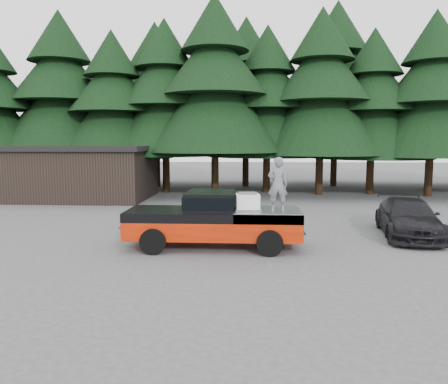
# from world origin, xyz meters

# --- Properties ---
(ground) EXTENTS (120.00, 120.00, 0.00)m
(ground) POSITION_xyz_m (0.00, 0.00, 0.00)
(ground) COLOR #454547
(ground) RESTS_ON ground
(pickup_truck) EXTENTS (6.00, 2.04, 1.33)m
(pickup_truck) POSITION_xyz_m (0.11, -0.21, 0.67)
(pickup_truck) COLOR red
(pickup_truck) RESTS_ON ground
(truck_cab) EXTENTS (1.66, 1.90, 0.59)m
(truck_cab) POSITION_xyz_m (0.01, -0.21, 1.62)
(truck_cab) COLOR black
(truck_cab) RESTS_ON pickup_truck
(air_compressor) EXTENTS (0.81, 0.70, 0.52)m
(air_compressor) POSITION_xyz_m (1.26, -0.43, 1.59)
(air_compressor) COLOR white
(air_compressor) RESTS_ON pickup_truck
(man_on_bed) EXTENTS (0.65, 0.43, 1.76)m
(man_on_bed) POSITION_xyz_m (2.23, -0.55, 2.21)
(man_on_bed) COLOR slate
(man_on_bed) RESTS_ON pickup_truck
(parked_car) EXTENTS (2.68, 5.09, 1.41)m
(parked_car) POSITION_xyz_m (7.34, 2.05, 0.70)
(parked_car) COLOR black
(parked_car) RESTS_ON ground
(utility_building) EXTENTS (8.40, 6.40, 3.30)m
(utility_building) POSITION_xyz_m (-9.00, 12.00, 1.67)
(utility_building) COLOR black
(utility_building) RESTS_ON ground
(treeline) EXTENTS (60.15, 16.05, 17.50)m
(treeline) POSITION_xyz_m (0.42, 17.20, 7.72)
(treeline) COLOR black
(treeline) RESTS_ON ground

